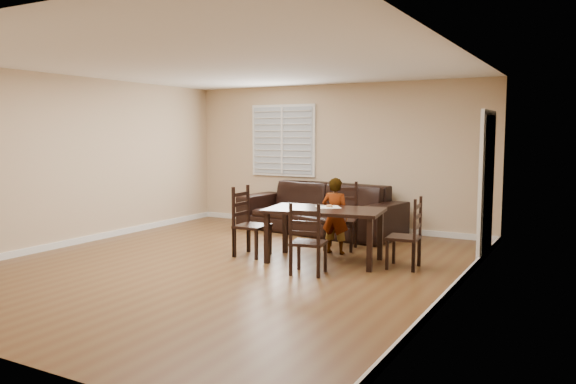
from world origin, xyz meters
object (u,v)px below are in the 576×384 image
(child, at_px, (335,216))
(chair_near, at_px, (342,218))
(sofa, at_px, (319,208))
(dining_table, at_px, (324,215))
(chair_left, at_px, (245,224))
(donut, at_px, (329,206))
(chair_right, at_px, (412,237))
(chair_far, at_px, (306,243))

(child, bearing_deg, chair_near, -83.37)
(chair_near, xyz_separation_m, sofa, (-0.92, 1.06, -0.03))
(child, relative_size, sofa, 0.38)
(dining_table, bearing_deg, child, 90.00)
(chair_near, xyz_separation_m, child, (0.08, -0.44, 0.10))
(chair_left, height_order, donut, chair_left)
(sofa, bearing_deg, chair_right, -29.85)
(chair_near, distance_m, chair_far, 1.86)
(chair_near, relative_size, sofa, 0.34)
(child, bearing_deg, sofa, -59.72)
(sofa, bearing_deg, chair_near, -39.38)
(dining_table, relative_size, donut, 18.24)
(chair_far, distance_m, chair_left, 1.49)
(chair_far, xyz_separation_m, child, (-0.23, 1.40, 0.15))
(child, height_order, sofa, child)
(dining_table, xyz_separation_m, chair_left, (-1.21, -0.18, -0.19))
(donut, bearing_deg, sofa, 119.77)
(dining_table, relative_size, chair_far, 1.85)
(dining_table, height_order, sofa, sofa)
(chair_near, relative_size, chair_far, 1.12)
(dining_table, bearing_deg, chair_far, -89.84)
(dining_table, distance_m, chair_right, 1.23)
(chair_left, distance_m, sofa, 2.25)
(child, bearing_deg, chair_far, 95.84)
(chair_near, xyz_separation_m, chair_left, (-1.04, -1.19, -0.01))
(donut, bearing_deg, dining_table, -87.22)
(chair_right, xyz_separation_m, child, (-1.29, 0.39, 0.14))
(chair_near, relative_size, chair_left, 1.02)
(chair_right, bearing_deg, dining_table, -86.06)
(chair_right, distance_m, sofa, 2.96)
(sofa, bearing_deg, chair_far, -57.43)
(chair_far, bearing_deg, chair_left, -36.19)
(chair_near, bearing_deg, chair_left, -143.38)
(chair_left, xyz_separation_m, sofa, (0.12, 2.25, -0.02))
(sofa, bearing_deg, chair_left, -83.31)
(dining_table, distance_m, chair_far, 0.87)
(dining_table, xyz_separation_m, donut, (-0.01, 0.18, 0.11))
(chair_far, relative_size, child, 0.81)
(chair_far, xyz_separation_m, chair_right, (1.06, 1.01, 0.01))
(chair_near, bearing_deg, chair_far, -92.82)
(dining_table, height_order, child, child)
(chair_near, height_order, sofa, chair_near)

